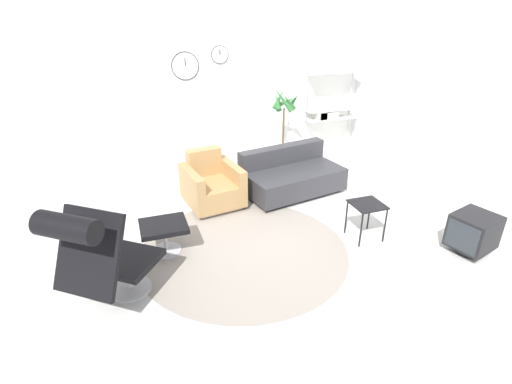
% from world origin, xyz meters
% --- Properties ---
extents(ground_plane, '(12.00, 12.00, 0.00)m').
position_xyz_m(ground_plane, '(0.00, 0.00, 0.00)').
color(ground_plane, silver).
extents(wall_back, '(12.00, 0.09, 2.80)m').
position_xyz_m(wall_back, '(-0.00, 2.82, 1.40)').
color(wall_back, white).
rests_on(wall_back, ground_plane).
extents(wall_right, '(0.06, 12.00, 2.80)m').
position_xyz_m(wall_right, '(3.12, 0.00, 1.40)').
color(wall_right, white).
rests_on(wall_right, ground_plane).
extents(round_rug, '(2.50, 2.50, 0.01)m').
position_xyz_m(round_rug, '(-0.25, -0.29, 0.00)').
color(round_rug, gray).
rests_on(round_rug, ground_plane).
extents(lounge_chair, '(1.06, 1.14, 1.19)m').
position_xyz_m(lounge_chair, '(-1.79, -0.86, 0.71)').
color(lounge_chair, '#BCBCC1').
rests_on(lounge_chair, ground_plane).
extents(ottoman, '(0.54, 0.46, 0.38)m').
position_xyz_m(ottoman, '(-1.13, -0.01, 0.29)').
color(ottoman, '#BCBCC1').
rests_on(ottoman, ground_plane).
extents(armchair_red, '(0.85, 0.90, 0.77)m').
position_xyz_m(armchair_red, '(-0.31, 1.03, 0.28)').
color(armchair_red, silver).
rests_on(armchair_red, ground_plane).
extents(couch_low, '(1.61, 1.09, 0.67)m').
position_xyz_m(couch_low, '(0.95, 1.04, 0.25)').
color(couch_low, black).
rests_on(couch_low, ground_plane).
extents(side_table, '(0.38, 0.38, 0.47)m').
position_xyz_m(side_table, '(1.28, -0.51, 0.41)').
color(side_table, black).
rests_on(side_table, ground_plane).
extents(crt_television, '(0.58, 0.55, 0.48)m').
position_xyz_m(crt_television, '(2.28, -1.20, 0.26)').
color(crt_television, black).
rests_on(crt_television, ground_plane).
extents(potted_plant, '(0.53, 0.54, 1.42)m').
position_xyz_m(potted_plant, '(1.29, 2.18, 0.70)').
color(potted_plant, silver).
rests_on(potted_plant, ground_plane).
extents(shelf_unit, '(1.02, 0.28, 1.88)m').
position_xyz_m(shelf_unit, '(2.35, 2.58, 0.95)').
color(shelf_unit, '#BCBCC1').
rests_on(shelf_unit, ground_plane).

